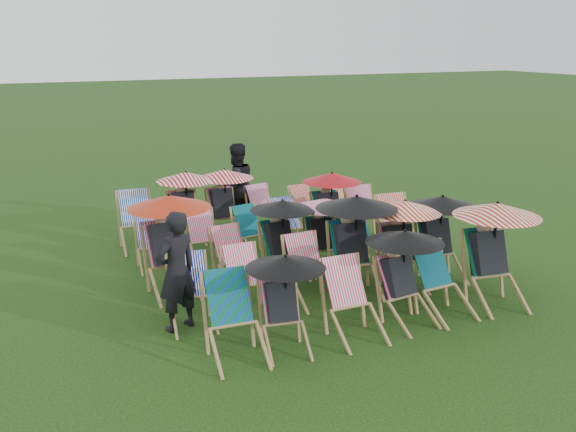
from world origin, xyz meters
name	(u,v)px	position (x,y,z in m)	size (l,w,h in m)	color
ground	(300,274)	(0.00, 0.00, 0.00)	(100.00, 100.00, 0.00)	black
deckchair_0	(235,320)	(-1.90, -2.22, 0.49)	(0.70, 0.94, 0.98)	#A17C4B
deckchair_1	(284,302)	(-1.27, -2.23, 0.61)	(0.97, 1.03, 1.16)	#A17C4B
deckchair_2	(354,302)	(-0.35, -2.30, 0.48)	(0.64, 0.89, 0.95)	#A17C4B
deckchair_3	(406,275)	(0.50, -2.18, 0.65)	(1.04, 1.12, 1.23)	#A17C4B
deckchair_4	(444,282)	(1.09, -2.22, 0.47)	(0.70, 0.92, 0.95)	#A17C4B
deckchair_5	(495,252)	(1.99, -2.17, 0.76)	(1.22, 1.29, 1.44)	#A17C4B
deckchair_6	(191,293)	(-2.11, -1.12, 0.45)	(0.68, 0.88, 0.89)	#A17C4B
deckchair_7	(248,282)	(-1.28, -1.03, 0.44)	(0.59, 0.82, 0.88)	#A17C4B
deckchair_8	(312,271)	(-0.32, -1.05, 0.46)	(0.64, 0.87, 0.92)	#A17C4B
deckchair_9	(355,243)	(0.42, -0.98, 0.76)	(1.21, 1.29, 1.43)	#A17C4B
deckchair_10	(403,243)	(1.18, -1.10, 0.69)	(1.11, 1.18, 1.31)	#A17C4B
deckchair_11	(441,236)	(1.94, -1.02, 0.68)	(1.09, 1.16, 1.30)	#A17C4B
deckchair_12	(170,243)	(-2.07, 0.11, 0.77)	(1.22, 1.28, 1.45)	#A17C4B
deckchair_13	(235,258)	(-1.10, 0.01, 0.43)	(0.67, 0.86, 0.86)	#A17C4B
deckchair_14	(283,237)	(-0.28, 0.04, 0.64)	(1.03, 1.09, 1.22)	#A17C4B
deckchair_15	(324,233)	(0.43, 0.02, 0.62)	(0.99, 1.06, 1.18)	#A17C4B
deckchair_16	(358,236)	(1.10, 0.08, 0.48)	(0.74, 0.95, 0.95)	#A17C4B
deckchair_17	(401,227)	(1.98, 0.12, 0.51)	(0.74, 0.98, 1.01)	#A17C4B
deckchair_18	(153,244)	(-2.08, 1.25, 0.41)	(0.59, 0.79, 0.81)	#A17C4B
deckchair_19	(205,238)	(-1.21, 1.16, 0.43)	(0.58, 0.80, 0.85)	#A17C4B
deckchair_20	(254,232)	(-0.34, 1.15, 0.42)	(0.70, 0.86, 0.84)	#A17C4B
deckchair_21	(293,225)	(0.41, 1.19, 0.44)	(0.71, 0.90, 0.89)	#A17C4B
deckchair_22	(331,207)	(1.22, 1.27, 0.68)	(1.09, 1.14, 1.29)	#A17C4B
deckchair_23	(368,214)	(1.95, 1.16, 0.48)	(0.63, 0.88, 0.95)	#A17C4B
deckchair_24	(138,221)	(-2.09, 2.37, 0.50)	(0.71, 0.96, 1.00)	#A17C4B
deckchair_25	(186,206)	(-1.19, 2.44, 0.68)	(1.08, 1.13, 1.29)	#A17C4B
deckchair_26	(225,202)	(-0.45, 2.40, 0.68)	(1.08, 1.13, 1.28)	#A17C4B
deckchair_27	(267,210)	(0.38, 2.35, 0.44)	(0.72, 0.90, 0.89)	#A17C4B
deckchair_28	(307,208)	(1.23, 2.31, 0.41)	(0.59, 0.78, 0.81)	#A17C4B
deckchair_29	(345,203)	(2.07, 2.26, 0.43)	(0.61, 0.82, 0.86)	#A17C4B
person_left	(177,271)	(-2.30, -1.16, 0.79)	(0.58, 0.38, 1.59)	black
person_rear	(236,186)	(-0.02, 2.95, 0.84)	(0.82, 0.64, 1.68)	black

